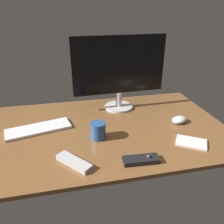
# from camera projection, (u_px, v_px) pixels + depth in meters

# --- Properties ---
(desk) EXTENTS (1.40, 0.84, 0.02)m
(desk) POSITION_uv_depth(u_px,v_px,m) (101.00, 130.00, 1.25)
(desk) COLOR brown
(desk) RESTS_ON ground
(monitor) EXTENTS (0.59, 0.18, 0.46)m
(monitor) POSITION_uv_depth(u_px,v_px,m) (119.00, 70.00, 1.39)
(monitor) COLOR silver
(monitor) RESTS_ON desk
(keyboard) EXTENTS (0.36, 0.20, 0.02)m
(keyboard) POSITION_uv_depth(u_px,v_px,m) (38.00, 129.00, 1.22)
(keyboard) COLOR white
(keyboard) RESTS_ON desk
(computer_mouse) EXTENTS (0.12, 0.10, 0.04)m
(computer_mouse) POSITION_uv_depth(u_px,v_px,m) (179.00, 120.00, 1.30)
(computer_mouse) COLOR silver
(computer_mouse) RESTS_ON desk
(media_remote) EXTENTS (0.16, 0.07, 0.03)m
(media_remote) POSITION_uv_depth(u_px,v_px,m) (141.00, 160.00, 0.97)
(media_remote) COLOR black
(media_remote) RESTS_ON desk
(tv_remote) EXTENTS (0.15, 0.17, 0.02)m
(tv_remote) POSITION_uv_depth(u_px,v_px,m) (74.00, 162.00, 0.96)
(tv_remote) COLOR #B7B7BC
(tv_remote) RESTS_ON desk
(coffee_mug) EXTENTS (0.08, 0.08, 0.09)m
(coffee_mug) POSITION_uv_depth(u_px,v_px,m) (98.00, 131.00, 1.14)
(coffee_mug) COLOR #28518C
(coffee_mug) RESTS_ON desk
(notepad) EXTENTS (0.17, 0.16, 0.01)m
(notepad) POSITION_uv_depth(u_px,v_px,m) (191.00, 142.00, 1.11)
(notepad) COLOR white
(notepad) RESTS_ON desk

